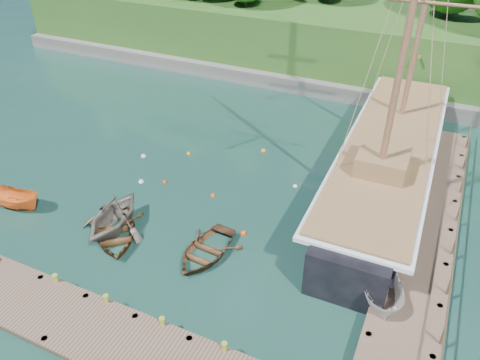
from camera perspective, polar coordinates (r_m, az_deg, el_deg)
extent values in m
plane|color=#15332D|center=(25.59, -6.83, -8.40)|extent=(160.00, 160.00, 0.00)
cube|color=#45372C|center=(20.87, -11.60, -19.74)|extent=(20.00, 3.20, 0.12)
cube|color=#2F251B|center=(21.00, -11.55, -20.00)|extent=(20.00, 3.20, 0.20)
cylinder|color=#2F251B|center=(27.21, -27.02, -9.53)|extent=(0.28, 0.28, 1.10)
cube|color=#45372C|center=(28.15, 21.71, -5.03)|extent=(3.20, 24.00, 0.12)
cube|color=#2F251B|center=(28.24, 21.64, -5.28)|extent=(3.20, 24.00, 0.20)
cylinder|color=#2F251B|center=(38.43, 21.69, 5.01)|extent=(0.28, 0.28, 1.10)
cylinder|color=#2F251B|center=(38.49, 25.46, 4.08)|extent=(0.28, 0.28, 1.10)
cylinder|color=olive|center=(24.94, -21.17, -12.44)|extent=(0.26, 0.26, 0.45)
cylinder|color=olive|center=(23.30, -15.67, -15.13)|extent=(0.26, 0.26, 0.45)
cylinder|color=olive|center=(21.95, -9.26, -18.02)|extent=(0.26, 0.26, 0.45)
cylinder|color=olive|center=(20.94, -1.88, -20.98)|extent=(0.26, 0.26, 0.45)
imported|color=#4F331A|center=(27.12, -14.91, -6.63)|extent=(5.68, 5.87, 0.99)
imported|color=#675F54|center=(27.57, -14.91, -5.86)|extent=(4.24, 4.79, 2.35)
imported|color=#4D321C|center=(25.16, -4.20, -9.09)|extent=(3.37, 4.48, 0.88)
imported|color=orange|center=(31.34, -25.58, -3.02)|extent=(3.80, 1.77, 1.42)
imported|color=silver|center=(24.05, 16.21, -13.27)|extent=(3.54, 5.33, 1.93)
cube|color=black|center=(31.69, 17.39, 1.44)|extent=(5.68, 16.79, 3.47)
cube|color=black|center=(41.27, 19.87, 8.74)|extent=(3.06, 5.30, 3.12)
cube|color=black|center=(24.02, 13.57, -9.75)|extent=(3.86, 4.35, 3.30)
cube|color=silver|center=(30.87, 17.90, 4.04)|extent=(5.81, 22.04, 0.25)
cube|color=brown|center=(30.76, 17.98, 4.44)|extent=(5.32, 21.55, 0.12)
cube|color=brown|center=(27.34, 17.03, 2.21)|extent=(2.76, 3.04, 1.20)
cylinder|color=brown|center=(43.65, 21.31, 14.23)|extent=(0.35, 6.90, 1.69)
cylinder|color=brown|center=(23.67, 20.00, 17.78)|extent=(0.36, 0.36, 16.97)
sphere|color=silver|center=(31.15, -11.95, -0.26)|extent=(0.34, 0.34, 0.34)
sphere|color=#E53404|center=(30.83, -9.16, -0.31)|extent=(0.28, 0.28, 0.28)
sphere|color=#D04412|center=(29.26, -3.32, -1.97)|extent=(0.32, 0.32, 0.32)
sphere|color=silver|center=(30.26, 6.74, -0.81)|extent=(0.29, 0.29, 0.29)
sphere|color=orange|center=(33.70, -6.27, 3.17)|extent=(0.31, 0.31, 0.31)
sphere|color=orange|center=(33.88, 2.88, 3.52)|extent=(0.35, 0.35, 0.35)
sphere|color=silver|center=(33.90, -11.69, 2.82)|extent=(0.35, 0.35, 0.35)
sphere|color=#F54700|center=(26.37, 0.45, -6.57)|extent=(0.35, 0.35, 0.35)
cube|color=#474744|center=(46.90, -0.12, 13.31)|extent=(50.00, 4.00, 1.40)
cube|color=#234C18|center=(51.37, 2.87, 17.94)|extent=(50.00, 14.00, 6.00)
cylinder|color=#382616|center=(47.30, 24.02, 18.50)|extent=(0.36, 0.36, 1.40)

